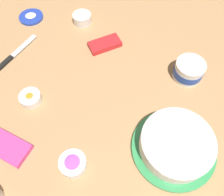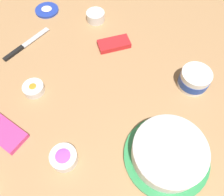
# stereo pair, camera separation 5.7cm
# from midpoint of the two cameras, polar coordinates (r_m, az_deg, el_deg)

# --- Properties ---
(ground_plane) EXTENTS (1.54, 1.54, 0.00)m
(ground_plane) POSITION_cam_midpoint_polar(r_m,az_deg,el_deg) (0.90, -4.12, 4.62)
(ground_plane) COLOR tan
(frosted_cake) EXTENTS (0.27, 0.27, 0.09)m
(frosted_cake) POSITION_cam_midpoint_polar(r_m,az_deg,el_deg) (0.75, 16.02, -13.02)
(frosted_cake) COLOR #339351
(frosted_cake) RESTS_ON ground_plane
(frosting_tub) EXTENTS (0.11, 0.11, 0.07)m
(frosting_tub) POSITION_cam_midpoint_polar(r_m,az_deg,el_deg) (0.91, 21.44, 4.30)
(frosting_tub) COLOR white
(frosting_tub) RESTS_ON ground_plane
(frosting_tub_lid) EXTENTS (0.11, 0.11, 0.02)m
(frosting_tub_lid) POSITION_cam_midpoint_polar(r_m,az_deg,el_deg) (1.20, -14.41, 20.26)
(frosting_tub_lid) COLOR #233DAD
(frosting_tub_lid) RESTS_ON ground_plane
(spreading_knife) EXTENTS (0.14, 0.21, 0.01)m
(spreading_knife) POSITION_cam_midpoint_polar(r_m,az_deg,el_deg) (1.05, -19.70, 11.81)
(spreading_knife) COLOR silver
(spreading_knife) RESTS_ON ground_plane
(sprinkle_bowl_rainbow) EXTENTS (0.08, 0.08, 0.04)m
(sprinkle_bowl_rainbow) POSITION_cam_midpoint_polar(r_m,az_deg,el_deg) (0.74, -9.63, -14.40)
(sprinkle_bowl_rainbow) COLOR white
(sprinkle_bowl_rainbow) RESTS_ON ground_plane
(sprinkle_bowl_orange) EXTENTS (0.08, 0.08, 0.03)m
(sprinkle_bowl_orange) POSITION_cam_midpoint_polar(r_m,az_deg,el_deg) (0.89, -17.07, 2.19)
(sprinkle_bowl_orange) COLOR white
(sprinkle_bowl_orange) RESTS_ON ground_plane
(sprinkle_bowl_green) EXTENTS (0.08, 0.08, 0.04)m
(sprinkle_bowl_green) POSITION_cam_midpoint_polar(r_m,az_deg,el_deg) (1.11, -2.51, 19.49)
(sprinkle_bowl_green) COLOR white
(sprinkle_bowl_green) RESTS_ON ground_plane
(candy_box_lower) EXTENTS (0.15, 0.11, 0.02)m
(candy_box_lower) POSITION_cam_midpoint_polar(r_m,az_deg,el_deg) (1.00, 2.17, 13.13)
(candy_box_lower) COLOR red
(candy_box_lower) RESTS_ON ground_plane
(candy_box_upper) EXTENTS (0.18, 0.14, 0.02)m
(candy_box_upper) POSITION_cam_midpoint_polar(r_m,az_deg,el_deg) (0.85, -23.51, -7.81)
(candy_box_upper) COLOR #E53D8E
(candy_box_upper) RESTS_ON ground_plane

